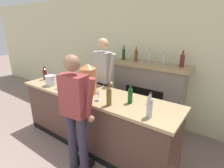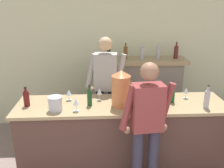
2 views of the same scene
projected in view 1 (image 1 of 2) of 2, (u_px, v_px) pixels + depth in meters
wall_back_panel at (132, 58)px, 3.98m from camera, size 12.00×0.07×2.75m
bar_counter at (94, 118)px, 3.11m from camera, size 2.97×0.77×1.00m
fireplace_stone at (148, 94)px, 3.69m from camera, size 1.60×0.52×1.66m
person_customer at (76, 112)px, 2.35m from camera, size 0.66×0.33×1.74m
person_bartender at (103, 80)px, 3.48m from camera, size 0.66×0.34×1.85m
copper_dispenser at (88, 79)px, 2.83m from camera, size 0.26×0.30×0.50m
ice_bucket_steel at (50, 80)px, 3.28m from camera, size 0.19×0.19×0.19m
wine_bottle_cabernet_heavy at (109, 95)px, 2.44m from camera, size 0.07×0.07×0.33m
wine_bottle_merlot_tall at (150, 106)px, 2.12m from camera, size 0.07×0.07×0.32m
wine_bottle_burgundy_dark at (130, 95)px, 2.52m from camera, size 0.07×0.07×0.29m
wine_bottle_rose_blush at (72, 81)px, 3.12m from camera, size 0.07×0.07×0.30m
wine_bottle_port_short at (45, 74)px, 3.63m from camera, size 0.08×0.08×0.27m
wine_glass_front_left at (69, 77)px, 3.45m from camera, size 0.08×0.08×0.16m
wine_glass_front_right at (85, 80)px, 3.19m from camera, size 0.07×0.07×0.18m
wine_glass_near_bucket at (58, 82)px, 3.08m from camera, size 0.08×0.08×0.18m
wine_glass_by_dispenser at (99, 93)px, 2.61m from camera, size 0.07×0.07×0.17m
wine_glass_mid_counter at (150, 97)px, 2.49m from camera, size 0.07×0.07×0.16m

